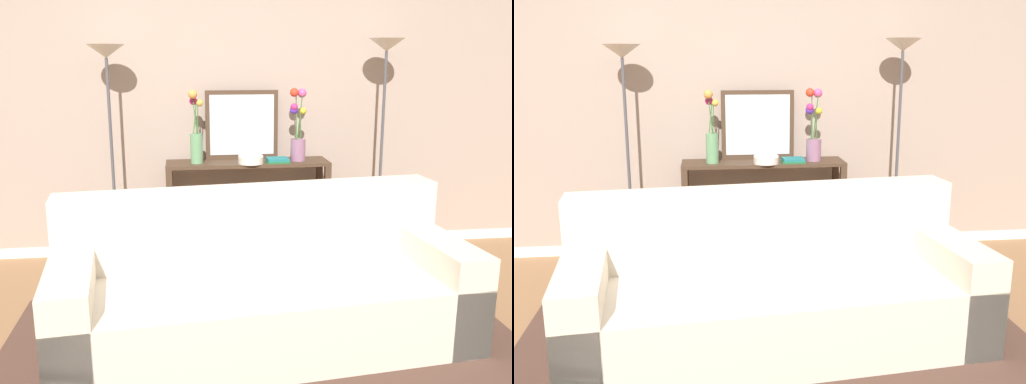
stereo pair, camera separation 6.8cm
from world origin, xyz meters
The scene contains 13 objects.
ground_plane centered at (0.00, 0.00, -0.01)m, with size 16.00×16.00×0.02m, color #936B47.
back_wall centered at (0.00, 2.16, 1.44)m, with size 12.00×0.15×2.89m.
area_rug centered at (0.19, 0.27, 0.01)m, with size 3.07×1.78×0.01m.
couch centered at (0.19, 0.43, 0.31)m, with size 2.47×1.18×0.88m.
console_table centered at (0.26, 1.85, 0.57)m, with size 1.32×0.34×0.83m.
floor_lamp_left centered at (-0.80, 1.77, 1.38)m, with size 0.28×0.28×1.75m.
floor_lamp_right centered at (1.36, 1.77, 1.42)m, with size 0.28×0.28×1.80m.
wall_mirror centered at (0.23, 1.99, 1.11)m, with size 0.60×0.02×0.56m.
vase_tall_flowers centered at (-0.15, 1.82, 1.05)m, with size 0.12×0.13×0.58m.
vase_short_flowers centered at (0.67, 1.84, 1.06)m, with size 0.14×0.12×0.59m.
fruit_bowl centered at (0.28, 1.75, 0.87)m, with size 0.20×0.20×0.07m.
book_stack centered at (0.50, 1.78, 0.85)m, with size 0.19×0.16×0.04m.
book_row_under_console centered at (-0.10, 1.85, 0.06)m, with size 0.36×0.17×0.13m.
Camera 1 is at (-0.26, -2.67, 1.67)m, focal length 39.82 mm.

